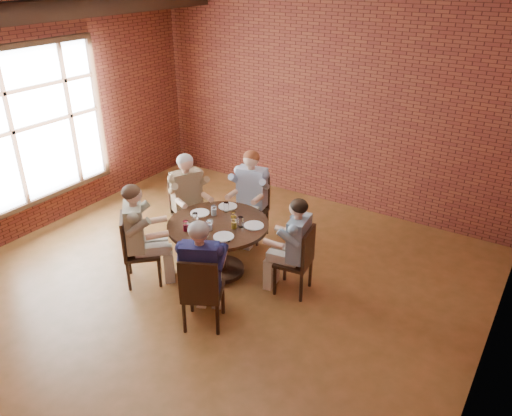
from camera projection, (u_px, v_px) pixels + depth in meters
The scene contains 31 objects.
floor at pixel (197, 297), 6.34m from camera, with size 7.00×7.00×0.00m, color #975B2E.
ceiling at pixel (179, 11), 4.82m from camera, with size 7.00×7.00×0.00m, color silver.
wall_back at pixel (326, 105), 8.20m from camera, with size 7.00×7.00×0.00m, color maroon.
wall_left at pixel (14, 126), 7.16m from camera, with size 7.00×7.00×0.00m, color maroon.
wall_right at pixel (503, 258), 3.99m from camera, with size 7.00×7.00×0.00m, color maroon.
ceiling_beam at pixel (26, 12), 6.07m from camera, with size 0.22×6.90×0.26m, color black.
window at pixel (42, 123), 7.45m from camera, with size 0.10×2.16×2.36m.
dining_table at pixel (219, 238), 6.63m from camera, with size 1.33×1.33×0.75m.
chair_a at pixel (300, 258), 6.22m from camera, with size 0.47×0.47×0.92m.
diner_a at pixel (294, 247), 6.18m from camera, with size 0.51×0.63×1.31m, color #36678E, non-canonical shape.
chair_b at pixel (253, 204), 7.56m from camera, with size 0.52×0.52×0.97m.
diner_b at pixel (250, 196), 7.40m from camera, with size 0.56×0.69×1.39m, color #A0B1CC, non-canonical shape.
chair_c at pixel (187, 208), 7.45m from camera, with size 0.60×0.60×0.96m.
diner_c at pixel (189, 200), 7.30m from camera, with size 0.56×0.68×1.38m, color brown, non-canonical shape.
chair_d at pixel (134, 247), 6.43m from camera, with size 0.64×0.64×0.97m.
diner_d at pixel (140, 235), 6.37m from camera, with size 0.56×0.69×1.39m, color #C1AA97, non-canonical shape.
chair_e at pixel (201, 291), 5.59m from camera, with size 0.59×0.59×0.95m.
diner_e at pixel (202, 274), 5.59m from camera, with size 0.55×0.67×1.36m, color #1A1A48, non-canonical shape.
plate_a at pixel (254, 225), 6.46m from camera, with size 0.26×0.26×0.01m, color white.
plate_b at pixel (228, 206), 6.96m from camera, with size 0.26×0.26×0.01m, color white.
plate_c at pixel (200, 213), 6.78m from camera, with size 0.26×0.26×0.01m, color white.
plate_d at pixel (224, 237), 6.20m from camera, with size 0.26×0.26×0.01m, color white.
glass_a at pixel (241, 222), 6.41m from camera, with size 0.07×0.07×0.14m, color white.
glass_b at pixel (234, 217), 6.53m from camera, with size 0.07×0.07×0.14m, color white.
glass_c at pixel (226, 207), 6.79m from camera, with size 0.07×0.07×0.14m, color white.
glass_d at pixel (214, 211), 6.70m from camera, with size 0.07×0.07×0.14m, color white.
glass_e at pixel (195, 218), 6.51m from camera, with size 0.07×0.07×0.14m, color white.
glass_f at pixel (186, 226), 6.32m from camera, with size 0.07×0.07×0.14m, color white.
glass_g at pixel (209, 225), 6.33m from camera, with size 0.07×0.07×0.14m, color white.
glass_h at pixel (234, 224), 6.37m from camera, with size 0.07×0.07×0.14m, color white.
smartphone at pixel (229, 239), 6.15m from camera, with size 0.07×0.14×0.01m, color black.
Camera 1 is at (3.44, -3.92, 3.85)m, focal length 35.00 mm.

